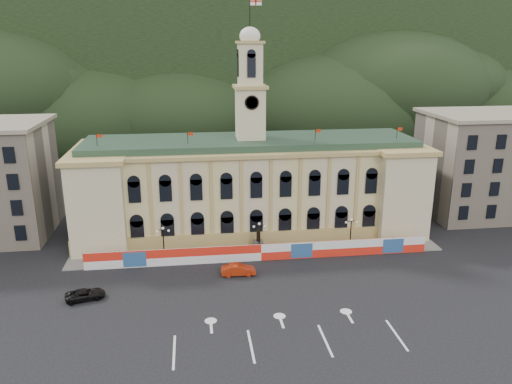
{
  "coord_description": "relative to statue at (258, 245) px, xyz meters",
  "views": [
    {
      "loc": [
        -9.33,
        -51.06,
        30.75
      ],
      "look_at": [
        -0.36,
        18.0,
        9.55
      ],
      "focal_mm": 35.0,
      "sensor_mm": 36.0,
      "label": 1
    }
  ],
  "objects": [
    {
      "name": "side_building_right",
      "position": [
        43.0,
        12.93,
        8.14
      ],
      "size": [
        21.0,
        17.0,
        18.6
      ],
      "color": "#BEAA93",
      "rests_on": "ground"
    },
    {
      "name": "lamp_right",
      "position": [
        14.0,
        -1.0,
        1.89
      ],
      "size": [
        1.96,
        0.44,
        5.15
      ],
      "color": "black",
      "rests_on": "ground"
    },
    {
      "name": "ground",
      "position": [
        0.0,
        -18.0,
        -1.19
      ],
      "size": [
        260.0,
        260.0,
        0.0
      ],
      "primitive_type": "plane",
      "color": "black",
      "rests_on": "ground"
    },
    {
      "name": "lamp_center",
      "position": [
        0.0,
        -1.0,
        1.89
      ],
      "size": [
        1.96,
        0.44,
        5.15
      ],
      "color": "black",
      "rests_on": "ground"
    },
    {
      "name": "city_hall",
      "position": [
        0.0,
        9.63,
        6.66
      ],
      "size": [
        56.2,
        17.6,
        37.1
      ],
      "color": "beige",
      "rests_on": "ground"
    },
    {
      "name": "statue",
      "position": [
        0.0,
        0.0,
        0.0
      ],
      "size": [
        1.4,
        1.4,
        3.72
      ],
      "color": "#595651",
      "rests_on": "ground"
    },
    {
      "name": "hill_ridge",
      "position": [
        0.03,
        103.99,
        18.3
      ],
      "size": [
        230.0,
        80.0,
        64.0
      ],
      "color": "black",
      "rests_on": "ground"
    },
    {
      "name": "lane_markings",
      "position": [
        0.0,
        -23.0,
        -1.18
      ],
      "size": [
        26.0,
        10.0,
        0.02
      ],
      "primitive_type": null,
      "color": "white",
      "rests_on": "ground"
    },
    {
      "name": "pavement",
      "position": [
        0.0,
        -0.25,
        -1.11
      ],
      "size": [
        56.0,
        5.5,
        0.16
      ],
      "primitive_type": "cube",
      "color": "slate",
      "rests_on": "ground"
    },
    {
      "name": "black_suv",
      "position": [
        -23.18,
        -11.52,
        -0.53
      ],
      "size": [
        4.52,
        5.83,
        1.32
      ],
      "primitive_type": "imported",
      "rotation": [
        0.0,
        0.0,
        1.83
      ],
      "color": "black",
      "rests_on": "ground"
    },
    {
      "name": "red_sedan",
      "position": [
        -3.73,
        -7.25,
        -0.42
      ],
      "size": [
        1.82,
        4.75,
        1.54
      ],
      "primitive_type": "imported",
      "rotation": [
        0.0,
        0.0,
        1.55
      ],
      "color": "#A4250B",
      "rests_on": "ground"
    },
    {
      "name": "lamp_left",
      "position": [
        -14.0,
        -1.0,
        1.89
      ],
      "size": [
        1.96,
        0.44,
        5.15
      ],
      "color": "black",
      "rests_on": "ground"
    },
    {
      "name": "hoarding_fence",
      "position": [
        0.06,
        -2.93,
        0.06
      ],
      "size": [
        50.0,
        0.44,
        2.5
      ],
      "color": "red",
      "rests_on": "ground"
    }
  ]
}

